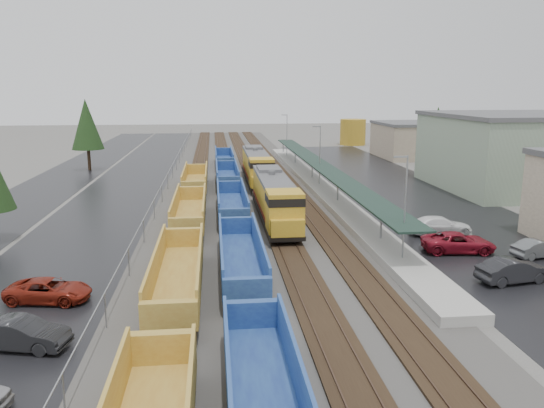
# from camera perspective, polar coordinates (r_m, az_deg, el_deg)

# --- Properties ---
(ballast_strip) EXTENTS (20.00, 160.00, 0.08)m
(ballast_strip) POSITION_cam_1_polar(r_m,az_deg,el_deg) (75.84, -3.46, 2.85)
(ballast_strip) COLOR #302D2B
(ballast_strip) RESTS_ON ground
(trackbed) EXTENTS (14.60, 160.00, 0.22)m
(trackbed) POSITION_cam_1_polar(r_m,az_deg,el_deg) (75.82, -3.46, 2.94)
(trackbed) COLOR black
(trackbed) RESTS_ON ground
(west_parking_lot) EXTENTS (10.00, 160.00, 0.02)m
(west_parking_lot) POSITION_cam_1_polar(r_m,az_deg,el_deg) (76.60, -14.74, 2.53)
(west_parking_lot) COLOR black
(west_parking_lot) RESTS_ON ground
(west_road) EXTENTS (9.00, 160.00, 0.02)m
(west_road) POSITION_cam_1_polar(r_m,az_deg,el_deg) (78.70, -21.97, 2.30)
(west_road) COLOR black
(west_road) RESTS_ON ground
(east_commuter_lot) EXTENTS (16.00, 100.00, 0.02)m
(east_commuter_lot) POSITION_cam_1_polar(r_m,az_deg,el_deg) (69.70, 12.78, 1.70)
(east_commuter_lot) COLOR black
(east_commuter_lot) RESTS_ON ground
(station_platform) EXTENTS (3.00, 80.00, 8.00)m
(station_platform) POSITION_cam_1_polar(r_m,az_deg,el_deg) (67.09, 5.11, 2.18)
(station_platform) COLOR #9E9B93
(station_platform) RESTS_ON ground
(chainlink_fence) EXTENTS (0.08, 160.04, 2.02)m
(chainlink_fence) POSITION_cam_1_polar(r_m,az_deg,el_deg) (74.20, -10.77, 3.67)
(chainlink_fence) COLOR gray
(chainlink_fence) RESTS_ON ground
(distant_hills) EXTENTS (301.00, 140.00, 25.20)m
(distant_hills) POSITION_cam_1_polar(r_m,az_deg,el_deg) (230.90, 5.89, 9.12)
(distant_hills) COLOR #53604A
(distant_hills) RESTS_ON ground
(tree_west_far) EXTENTS (4.84, 4.84, 11.00)m
(tree_west_far) POSITION_cam_1_polar(r_m,az_deg,el_deg) (87.07, -19.32, 8.10)
(tree_west_far) COLOR #332316
(tree_west_far) RESTS_ON ground
(tree_east) EXTENTS (4.40, 4.40, 10.00)m
(tree_east) POSITION_cam_1_polar(r_m,az_deg,el_deg) (79.55, 17.32, 7.43)
(tree_east) COLOR #332316
(tree_east) RESTS_ON ground
(locomotive_lead) EXTENTS (2.94, 19.35, 4.38)m
(locomotive_lead) POSITION_cam_1_polar(r_m,az_deg,el_deg) (50.04, 0.32, 0.65)
(locomotive_lead) COLOR black
(locomotive_lead) RESTS_ON ground
(locomotive_trail) EXTENTS (2.94, 19.35, 4.38)m
(locomotive_trail) POSITION_cam_1_polar(r_m,az_deg,el_deg) (70.64, -1.65, 4.06)
(locomotive_trail) COLOR black
(locomotive_trail) RESTS_ON ground
(well_string_yellow) EXTENTS (2.85, 83.38, 2.53)m
(well_string_yellow) POSITION_cam_1_polar(r_m,az_deg,el_deg) (33.29, -10.05, -7.56)
(well_string_yellow) COLOR #AC7E2F
(well_string_yellow) RESTS_ON ground
(well_string_blue) EXTENTS (2.77, 101.38, 2.46)m
(well_string_blue) POSITION_cam_1_polar(r_m,az_deg,el_deg) (44.50, -3.97, -2.35)
(well_string_blue) COLOR navy
(well_string_blue) RESTS_ON ground
(storage_tank) EXTENTS (5.76, 5.76, 5.76)m
(storage_tank) POSITION_cam_1_polar(r_m,az_deg,el_deg) (122.49, 8.68, 7.66)
(storage_tank) COLOR #AC8522
(storage_tank) RESTS_ON ground
(parked_car_west_b) EXTENTS (2.61, 4.85, 1.52)m
(parked_car_west_b) POSITION_cam_1_polar(r_m,az_deg,el_deg) (29.19, -25.37, -12.53)
(parked_car_west_b) COLOR black
(parked_car_west_b) RESTS_ON ground
(parked_car_west_c) EXTENTS (3.02, 5.24, 1.37)m
(parked_car_west_c) POSITION_cam_1_polar(r_m,az_deg,el_deg) (34.58, -22.87, -8.58)
(parked_car_west_c) COLOR maroon
(parked_car_west_c) RESTS_ON ground
(parked_car_east_a) EXTENTS (2.47, 5.06, 1.60)m
(parked_car_east_a) POSITION_cam_1_polar(r_m,az_deg,el_deg) (38.30, 24.53, -6.55)
(parked_car_east_a) COLOR black
(parked_car_east_a) RESTS_ON ground
(parked_car_east_b) EXTENTS (3.20, 5.84, 1.55)m
(parked_car_east_b) POSITION_cam_1_polar(r_m,az_deg,el_deg) (43.62, 19.42, -3.94)
(parked_car_east_b) COLOR maroon
(parked_car_east_b) RESTS_ON ground
(parked_car_east_c) EXTENTS (2.45, 5.57, 1.59)m
(parked_car_east_c) POSITION_cam_1_polar(r_m,az_deg,el_deg) (48.26, 17.63, -2.26)
(parked_car_east_c) COLOR white
(parked_car_east_c) RESTS_ON ground
(parked_car_east_e) EXTENTS (2.34, 4.37, 1.37)m
(parked_car_east_e) POSITION_cam_1_polar(r_m,az_deg,el_deg) (44.69, 26.73, -4.31)
(parked_car_east_e) COLOR #585B5D
(parked_car_east_e) RESTS_ON ground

